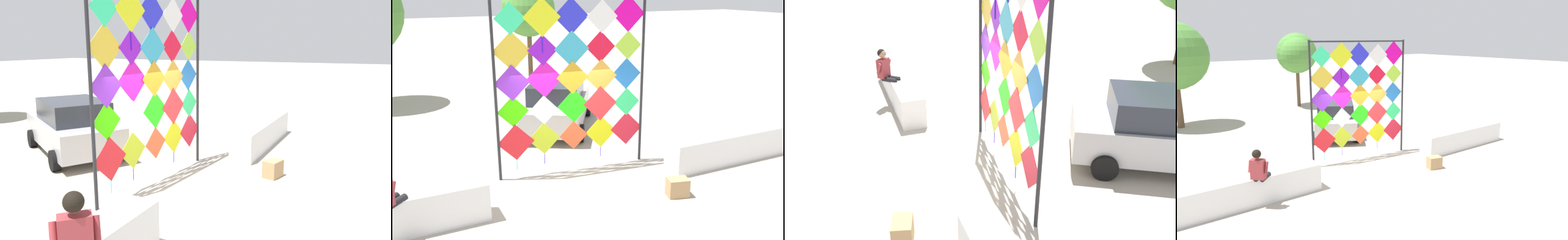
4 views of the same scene
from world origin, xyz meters
TOP-DOWN VIEW (x-y plane):
  - ground at (0.00, 0.00)m, footprint 120.00×120.00m
  - plaza_ledge_left at (-4.37, -0.38)m, footprint 4.21×0.61m
  - plaza_ledge_right at (4.37, -0.38)m, footprint 4.21×0.61m
  - kite_display_rack at (0.22, 0.93)m, footprint 3.73×0.43m
  - seated_vendor at (-4.03, -0.71)m, footprint 0.76×0.76m
  - parked_car at (1.17, 4.27)m, footprint 3.53×4.34m
  - cardboard_box_large at (1.67, -1.42)m, footprint 0.52×0.43m
  - tree_broadleaf at (2.77, 11.55)m, footprint 2.54×2.88m

SIDE VIEW (x-z plane):
  - ground at x=0.00m, z-range 0.00..0.00m
  - cardboard_box_large at x=1.67m, z-range 0.00..0.41m
  - plaza_ledge_left at x=-4.37m, z-range 0.00..0.78m
  - plaza_ledge_right at x=4.37m, z-range 0.00..0.78m
  - parked_car at x=1.17m, z-range 0.01..1.57m
  - seated_vendor at x=-4.03m, z-range 0.16..1.78m
  - kite_display_rack at x=0.22m, z-range 0.28..4.57m
  - tree_broadleaf at x=2.77m, z-range 1.06..5.70m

